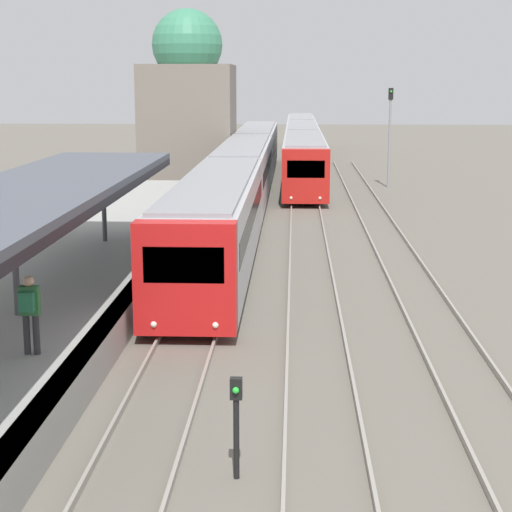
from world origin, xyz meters
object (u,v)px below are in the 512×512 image
object	(u,v)px
train_far	(302,143)
signal_post_near	(236,416)
person_on_platform	(30,309)
signal_mast_far	(390,127)
train_near	(244,171)

from	to	relation	value
train_far	signal_post_near	bearing A→B (deg)	-91.63
person_on_platform	signal_post_near	world-z (taller)	person_on_platform
person_on_platform	signal_mast_far	bearing A→B (deg)	72.72
signal_post_near	signal_mast_far	xyz separation A→B (m)	(6.68, 39.44, 2.61)
person_on_platform	train_near	xyz separation A→B (m)	(2.73, 28.30, -0.11)
train_far	train_near	bearing A→B (deg)	-98.82
person_on_platform	train_far	world-z (taller)	train_far
train_near	signal_mast_far	size ratio (longest dim) A/B	8.27
signal_post_near	signal_mast_far	world-z (taller)	signal_mast_far
person_on_platform	train_far	distance (m)	49.64
signal_post_near	signal_mast_far	distance (m)	40.09
person_on_platform	train_near	distance (m)	28.43
train_near	train_far	size ratio (longest dim) A/B	1.10
train_near	signal_post_near	distance (m)	31.93
train_near	train_far	xyz separation A→B (m)	(3.26, 20.98, -0.03)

